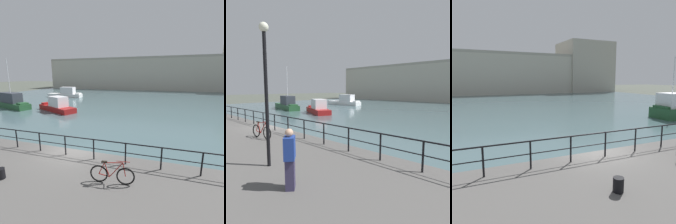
{
  "view_description": "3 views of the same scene",
  "coord_description": "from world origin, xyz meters",
  "views": [
    {
      "loc": [
        4.71,
        -7.92,
        5.19
      ],
      "look_at": [
        1.27,
        3.11,
        2.66
      ],
      "focal_mm": 26.95,
      "sensor_mm": 36.0,
      "label": 1
    },
    {
      "loc": [
        13.77,
        -7.32,
        3.8
      ],
      "look_at": [
        1.33,
        5.45,
        1.74
      ],
      "focal_mm": 32.62,
      "sensor_mm": 36.0,
      "label": 2
    },
    {
      "loc": [
        -5.34,
        -8.2,
        4.32
      ],
      "look_at": [
        0.76,
        5.51,
        2.03
      ],
      "focal_mm": 35.09,
      "sensor_mm": 36.0,
      "label": 3
    }
  ],
  "objects": [
    {
      "name": "ground_plane",
      "position": [
        0.0,
        0.0,
        0.0
      ],
      "size": [
        240.0,
        240.0,
        0.0
      ],
      "primitive_type": "plane",
      "color": "#4C5147"
    },
    {
      "name": "water_basin",
      "position": [
        0.0,
        30.2,
        0.01
      ],
      "size": [
        80.0,
        60.0,
        0.01
      ],
      "primitive_type": "cube",
      "color": "#476066",
      "rests_on": "ground_plane"
    },
    {
      "name": "harbor_building",
      "position": [
        7.71,
        57.95,
        6.03
      ],
      "size": [
        78.82,
        13.93,
        16.03
      ],
      "color": "#B2AD9E",
      "rests_on": "ground_plane"
    },
    {
      "name": "moored_white_yacht",
      "position": [
        15.79,
        8.72,
        1.05
      ],
      "size": [
        5.66,
        3.33,
        6.63
      ],
      "rotation": [
        0.0,
        0.0,
        3.08
      ],
      "color": "#23512D",
      "rests_on": "water_basin"
    },
    {
      "name": "quay_railing",
      "position": [
        0.7,
        -0.75,
        1.78
      ],
      "size": [
        24.44,
        0.07,
        1.08
      ],
      "color": "black",
      "rests_on": "quay_promenade"
    },
    {
      "name": "mooring_bollard",
      "position": [
        -1.46,
        -3.39,
        1.26
      ],
      "size": [
        0.32,
        0.32,
        0.44
      ],
      "primitive_type": "cylinder",
      "color": "black",
      "rests_on": "quay_promenade"
    }
  ]
}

